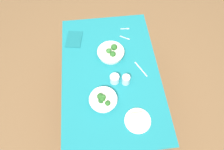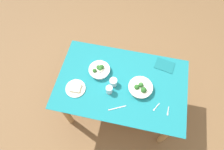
# 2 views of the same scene
# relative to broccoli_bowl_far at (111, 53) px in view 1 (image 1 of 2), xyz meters

# --- Properties ---
(ground_plane) EXTENTS (6.00, 6.00, 0.00)m
(ground_plane) POSITION_rel_broccoli_bowl_far_xyz_m (0.20, -0.03, -0.78)
(ground_plane) COLOR brown
(dining_table) EXTENTS (1.39, 0.88, 0.74)m
(dining_table) POSITION_rel_broccoli_bowl_far_xyz_m (0.20, -0.03, -0.15)
(dining_table) COLOR #197A84
(dining_table) RESTS_ON ground_plane
(broccoli_bowl_far) EXTENTS (0.25, 0.25, 0.10)m
(broccoli_bowl_far) POSITION_rel_broccoli_bowl_far_xyz_m (0.00, 0.00, 0.00)
(broccoli_bowl_far) COLOR silver
(broccoli_bowl_far) RESTS_ON dining_table
(broccoli_bowl_near) EXTENTS (0.23, 0.23, 0.09)m
(broccoli_bowl_near) POSITION_rel_broccoli_bowl_far_xyz_m (0.47, -0.12, 0.00)
(broccoli_bowl_near) COLOR white
(broccoli_bowl_near) RESTS_ON dining_table
(bread_side_plate) EXTENTS (0.21, 0.21, 0.04)m
(bread_side_plate) POSITION_rel_broccoli_bowl_far_xyz_m (0.66, 0.14, -0.02)
(bread_side_plate) COLOR silver
(bread_side_plate) RESTS_ON dining_table
(water_glass_center) EXTENTS (0.08, 0.08, 0.08)m
(water_glass_center) POSITION_rel_broccoli_bowl_far_xyz_m (0.29, -0.00, 0.01)
(water_glass_center) COLOR silver
(water_glass_center) RESTS_ON dining_table
(water_glass_side) EXTENTS (0.07, 0.07, 0.09)m
(water_glass_side) POSITION_rel_broccoli_bowl_far_xyz_m (0.31, 0.10, 0.01)
(water_glass_side) COLOR silver
(water_glass_side) RESTS_ON dining_table
(fork_by_far_bowl) EXTENTS (0.06, 0.10, 0.00)m
(fork_by_far_bowl) POSITION_rel_broccoli_bowl_far_xyz_m (-0.19, 0.17, -0.03)
(fork_by_far_bowl) COLOR #B7B7BC
(fork_by_far_bowl) RESTS_ON dining_table
(fork_by_near_bowl) EXTENTS (0.02, 0.09, 0.00)m
(fork_by_near_bowl) POSITION_rel_broccoli_bowl_far_xyz_m (-0.31, 0.18, -0.03)
(fork_by_near_bowl) COLOR #B7B7BC
(fork_by_near_bowl) RESTS_ON dining_table
(table_knife_left) EXTENTS (0.17, 0.09, 0.00)m
(table_knife_left) POSITION_rel_broccoli_bowl_far_xyz_m (0.19, 0.25, -0.03)
(table_knife_left) COLOR #B7B7BC
(table_knife_left) RESTS_ON dining_table
(napkin_folded_upper) EXTENTS (0.23, 0.18, 0.01)m
(napkin_folded_upper) POSITION_rel_broccoli_bowl_far_xyz_m (-0.23, -0.35, -0.03)
(napkin_folded_upper) COLOR #156870
(napkin_folded_upper) RESTS_ON dining_table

